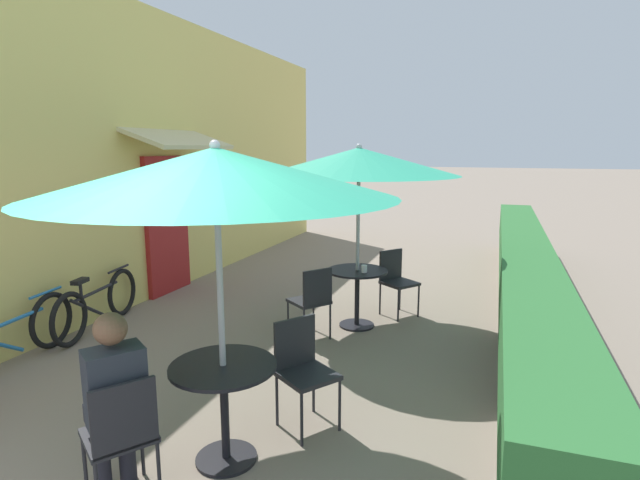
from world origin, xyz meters
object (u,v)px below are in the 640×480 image
cafe_chair_near_left (302,364)px  cafe_chair_mid_left (396,277)px  cafe_chair_near_right (121,431)px  patio_umbrella_near (216,173)px  patio_table_mid (357,286)px  bicycle_leaning (11,337)px  seated_patron_near_right (115,398)px  bicycle_second (97,303)px  cafe_chair_mid_right (312,297)px  patio_table_near (224,393)px  patio_umbrella_mid (359,162)px  coffee_cup_mid (364,269)px

cafe_chair_near_left → cafe_chair_mid_left: bearing=-148.6°
cafe_chair_near_left → cafe_chair_near_right: same height
patio_umbrella_near → cafe_chair_near_left: size_ratio=2.76×
patio_table_mid → cafe_chair_mid_left: (0.37, 0.62, -0.00)m
bicycle_leaning → cafe_chair_near_right: bearing=-34.0°
seated_patron_near_right → cafe_chair_mid_left: seated_patron_near_right is taller
cafe_chair_mid_left → bicycle_leaning: cafe_chair_mid_left is taller
cafe_chair_near_right → seated_patron_near_right: bearing=90.0°
cafe_chair_mid_left → bicycle_second: cafe_chair_mid_left is taller
seated_patron_near_right → cafe_chair_near_right: bearing=-90.0°
cafe_chair_near_left → bicycle_leaning: bearing=-55.1°
cafe_chair_near_right → patio_table_mid: (0.50, 3.61, 0.00)m
bicycle_second → seated_patron_near_right: bearing=-55.0°
cafe_chair_mid_left → cafe_chair_mid_right: (-0.73, -1.24, 0.00)m
seated_patron_near_right → cafe_chair_mid_left: size_ratio=1.44×
cafe_chair_mid_right → patio_table_mid: bearing=6.1°
cafe_chair_near_left → bicycle_leaning: (-3.17, -0.01, -0.18)m
seated_patron_near_right → patio_table_mid: bearing=25.3°
cafe_chair_mid_right → bicycle_second: (-2.62, -0.57, -0.18)m
patio_table_near → bicycle_leaning: patio_table_near is taller
patio_umbrella_mid → bicycle_leaning: (-2.98, -2.35, -1.72)m
bicycle_second → cafe_chair_near_left: bearing=-30.5°
seated_patron_near_right → cafe_chair_near_left: bearing=1.6°
patio_umbrella_near → cafe_chair_mid_left: (0.52, 3.60, -1.54)m
cafe_chair_near_left → bicycle_second: size_ratio=0.51×
patio_umbrella_near → seated_patron_near_right: size_ratio=1.92×
bicycle_second → patio_umbrella_near: bearing=-42.8°
cafe_chair_near_left → cafe_chair_mid_left: (0.17, 2.96, 0.00)m
patio_umbrella_mid → coffee_cup_mid: 1.29m
coffee_cup_mid → patio_umbrella_near: bearing=-95.2°
cafe_chair_near_right → patio_umbrella_mid: patio_umbrella_mid is taller
bicycle_leaning → cafe_chair_mid_right: bearing=26.4°
cafe_chair_near_left → patio_umbrella_mid: bearing=-140.6°
patio_table_near → bicycle_leaning: bearing=167.6°
patio_table_near → cafe_chair_near_right: size_ratio=0.86×
patio_umbrella_near → bicycle_second: patio_umbrella_near is taller
cafe_chair_near_left → patio_umbrella_mid: 2.81m
cafe_chair_near_right → bicycle_leaning: bearing=98.0°
patio_umbrella_mid → bicycle_leaning: size_ratio=1.39×
patio_table_mid → cafe_chair_mid_right: bearing=-120.5°
patio_table_near → cafe_chair_near_right: 0.72m
patio_table_near → seated_patron_near_right: bearing=-127.5°
coffee_cup_mid → cafe_chair_near_left: bearing=-87.9°
coffee_cup_mid → seated_patron_near_right: bearing=-101.5°
bicycle_leaning → coffee_cup_mid: bearing=28.9°
cafe_chair_mid_left → patio_umbrella_mid: bearing=6.1°
patio_umbrella_mid → cafe_chair_mid_right: size_ratio=2.76×
patio_umbrella_near → cafe_chair_near_left: 1.70m
patio_table_mid → patio_umbrella_mid: (-0.00, -0.00, 1.54)m
patio_umbrella_mid → patio_table_mid: bearing=76.0°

